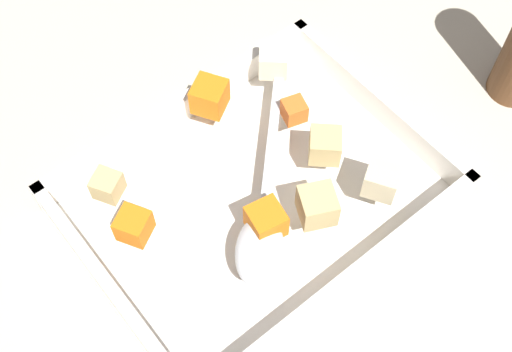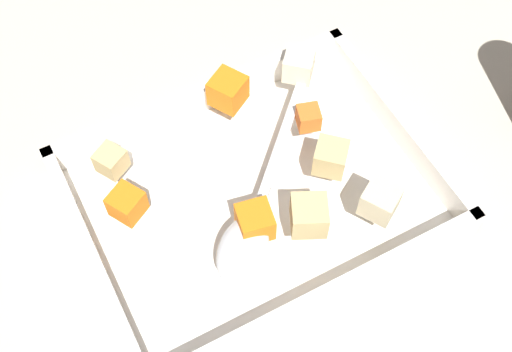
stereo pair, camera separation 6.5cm
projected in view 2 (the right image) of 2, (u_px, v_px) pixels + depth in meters
ground_plane at (264, 219)px, 0.70m from camera, size 4.00×4.00×0.00m
baking_dish at (256, 198)px, 0.69m from camera, size 0.36×0.28×0.05m
carrot_chunk_corner_se at (255, 222)px, 0.62m from camera, size 0.04×0.04×0.03m
carrot_chunk_mid_right at (308, 118)px, 0.69m from camera, size 0.03×0.03×0.02m
carrot_chunk_corner_sw at (228, 91)px, 0.70m from camera, size 0.05×0.05×0.03m
carrot_chunk_corner_nw at (127, 204)px, 0.63m from camera, size 0.04×0.04×0.03m
potato_chunk_under_handle at (333, 161)px, 0.66m from camera, size 0.04×0.04×0.03m
potato_chunk_mid_left at (111, 161)px, 0.66m from camera, size 0.04×0.04×0.03m
potato_chunk_rim_edge at (309, 216)px, 0.62m from camera, size 0.05×0.05×0.03m
potato_chunk_far_left at (380, 201)px, 0.63m from camera, size 0.04×0.04×0.03m
potato_chunk_corner_ne at (299, 65)px, 0.72m from camera, size 0.04×0.04×0.03m
serving_spoon at (247, 237)px, 0.62m from camera, size 0.19×0.19×0.02m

